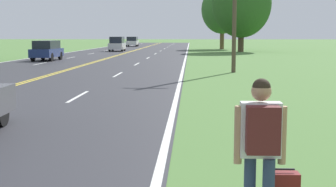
# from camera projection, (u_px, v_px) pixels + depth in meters

# --- Properties ---
(hitchhiker_person) EXTENTS (0.58, 0.42, 1.71)m
(hitchhiker_person) POSITION_uv_depth(u_px,v_px,m) (261.00, 138.00, 5.19)
(hitchhiker_person) COLOR navy
(hitchhiker_person) RESTS_ON ground
(tree_behind_sign) EXTENTS (6.10, 6.10, 9.25)m
(tree_behind_sign) POSITION_uv_depth(u_px,v_px,m) (222.00, 10.00, 67.93)
(tree_behind_sign) COLOR brown
(tree_behind_sign) RESTS_ON ground
(tree_right_cluster) EXTENTS (7.30, 7.30, 10.13)m
(tree_right_cluster) POSITION_uv_depth(u_px,v_px,m) (242.00, 4.00, 57.51)
(tree_right_cluster) COLOR #473828
(tree_right_cluster) RESTS_ON ground
(car_dark_blue_hatchback_approaching) EXTENTS (1.80, 3.98, 1.66)m
(car_dark_blue_hatchback_approaching) POSITION_uv_depth(u_px,v_px,m) (47.00, 50.00, 38.80)
(car_dark_blue_hatchback_approaching) COLOR black
(car_dark_blue_hatchback_approaching) RESTS_ON ground
(car_silver_van_mid_near) EXTENTS (1.85, 4.12, 1.86)m
(car_silver_van_mid_near) POSITION_uv_depth(u_px,v_px,m) (117.00, 44.00, 60.00)
(car_silver_van_mid_near) COLOR black
(car_silver_van_mid_near) RESTS_ON ground
(car_white_suv_mid_far) EXTENTS (1.95, 4.49, 1.73)m
(car_white_suv_mid_far) POSITION_uv_depth(u_px,v_px,m) (132.00, 41.00, 82.69)
(car_white_suv_mid_far) COLOR black
(car_white_suv_mid_far) RESTS_ON ground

